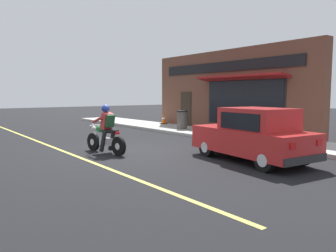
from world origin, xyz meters
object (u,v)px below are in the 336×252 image
(motorcycle_with_rider, at_px, (106,133))
(trash_bin, at_px, (182,120))
(car_hatchback, at_px, (253,135))
(fire_hydrant, at_px, (236,126))
(traffic_cone, at_px, (164,119))

(motorcycle_with_rider, xyz_separation_m, trash_bin, (6.08, 3.31, -0.04))
(car_hatchback, height_order, fire_hydrant, car_hatchback)
(motorcycle_with_rider, distance_m, fire_hydrant, 6.26)
(motorcycle_with_rider, xyz_separation_m, traffic_cone, (7.10, 6.27, -0.25))
(trash_bin, height_order, traffic_cone, trash_bin)
(trash_bin, xyz_separation_m, traffic_cone, (1.01, 2.97, -0.20))
(trash_bin, bearing_deg, motorcycle_with_rider, -151.46)
(fire_hydrant, xyz_separation_m, traffic_cone, (0.84, 6.47, -0.14))
(fire_hydrant, distance_m, traffic_cone, 6.52)
(fire_hydrant, distance_m, trash_bin, 3.50)
(fire_hydrant, bearing_deg, motorcycle_with_rider, 178.25)
(fire_hydrant, relative_size, traffic_cone, 1.47)
(motorcycle_with_rider, relative_size, car_hatchback, 0.51)
(fire_hydrant, bearing_deg, trash_bin, 92.87)
(fire_hydrant, height_order, trash_bin, trash_bin)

